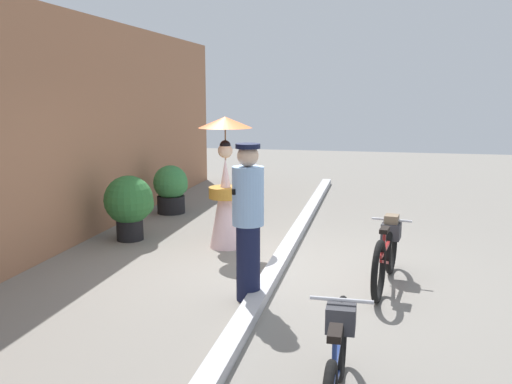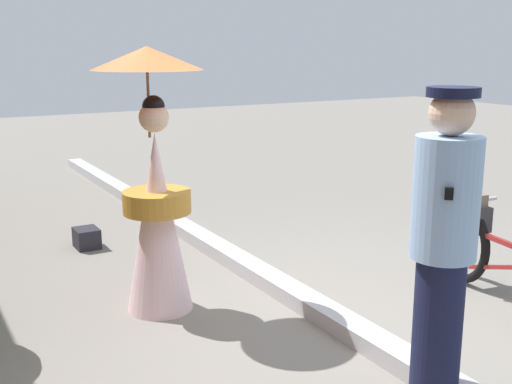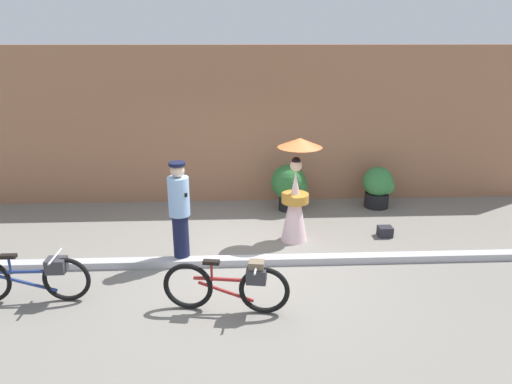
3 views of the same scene
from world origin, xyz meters
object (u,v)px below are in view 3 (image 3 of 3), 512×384
at_px(potted_plant_small, 378,186).
at_px(bicycle_near_officer, 231,285).
at_px(potted_plant_by_door, 290,185).
at_px(person_officer, 180,210).
at_px(backpack_on_pavement, 385,231).
at_px(person_with_parasol, 296,191).
at_px(bicycle_far_side, 31,277).

bearing_deg(potted_plant_small, bicycle_near_officer, -129.17).
bearing_deg(potted_plant_by_door, bicycle_near_officer, -107.84).
relative_size(person_officer, backpack_on_pavement, 6.58).
bearing_deg(potted_plant_by_door, potted_plant_small, 2.58).
bearing_deg(person_with_parasol, person_officer, -157.92).
bearing_deg(potted_plant_small, person_officer, -148.78).
distance_m(bicycle_near_officer, backpack_on_pavement, 3.71).
relative_size(bicycle_near_officer, backpack_on_pavement, 6.58).
distance_m(person_officer, potted_plant_small, 4.71).
distance_m(bicycle_near_officer, person_with_parasol, 2.61).
relative_size(person_officer, potted_plant_by_door, 1.71).
distance_m(person_with_parasol, potted_plant_small, 2.64).
xyz_separation_m(bicycle_near_officer, potted_plant_by_door, (1.23, 3.82, 0.17)).
distance_m(potted_plant_by_door, potted_plant_small, 1.96).
distance_m(potted_plant_by_door, backpack_on_pavement, 2.25).
xyz_separation_m(bicycle_far_side, person_officer, (1.95, 1.10, 0.54)).
distance_m(bicycle_near_officer, person_officer, 1.77).
relative_size(bicycle_far_side, potted_plant_by_door, 1.75).
bearing_deg(bicycle_near_officer, bicycle_far_side, 172.33).
height_order(bicycle_near_officer, person_with_parasol, person_with_parasol).
relative_size(bicycle_near_officer, bicycle_far_side, 0.98).
distance_m(bicycle_far_side, person_officer, 2.31).
bearing_deg(potted_plant_by_door, bicycle_far_side, -139.35).
bearing_deg(potted_plant_by_door, person_with_parasol, -92.87).
distance_m(bicycle_near_officer, potted_plant_small, 5.04).
distance_m(person_officer, person_with_parasol, 2.14).
bearing_deg(bicycle_near_officer, potted_plant_by_door, 72.16).
bearing_deg(backpack_on_pavement, person_with_parasol, -177.92).
bearing_deg(backpack_on_pavement, bicycle_near_officer, -140.74).
bearing_deg(person_officer, backpack_on_pavement, 13.19).
height_order(bicycle_near_officer, backpack_on_pavement, bicycle_near_officer).
distance_m(bicycle_near_officer, bicycle_far_side, 2.81).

